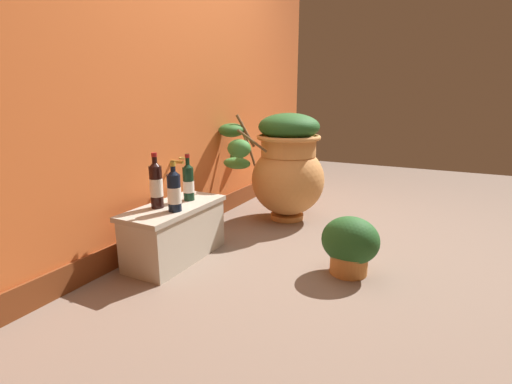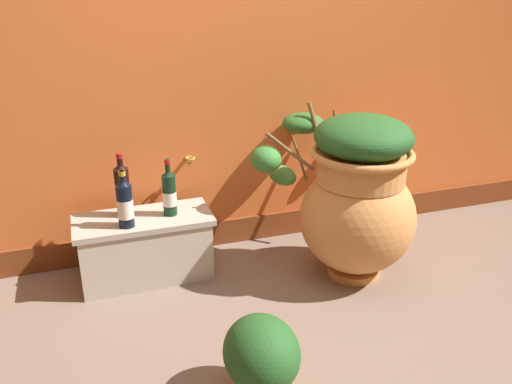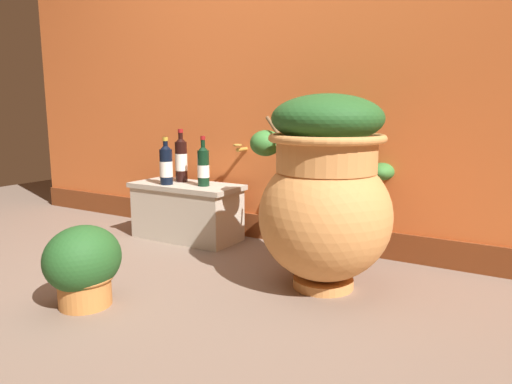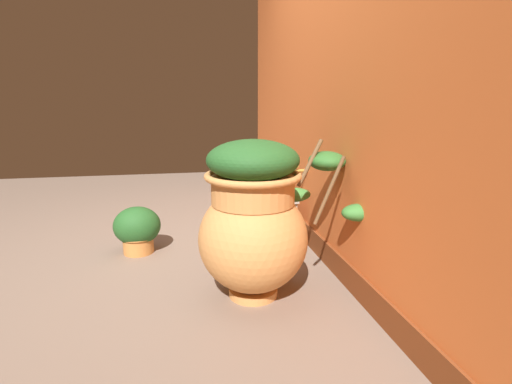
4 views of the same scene
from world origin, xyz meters
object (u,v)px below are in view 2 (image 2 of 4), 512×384
(wine_bottle_left, at_px, (169,192))
(wine_bottle_right, at_px, (123,189))
(wine_bottle_middle, at_px, (125,203))
(terracotta_urn, at_px, (355,196))
(potted_shrub, at_px, (261,359))

(wine_bottle_left, xyz_separation_m, wine_bottle_right, (-0.23, 0.07, 0.02))
(wine_bottle_left, distance_m, wine_bottle_right, 0.24)
(wine_bottle_left, height_order, wine_bottle_middle, wine_bottle_left)
(terracotta_urn, bearing_deg, wine_bottle_middle, 168.79)
(wine_bottle_middle, xyz_separation_m, potted_shrub, (0.38, -0.95, -0.30))
(terracotta_urn, xyz_separation_m, wine_bottle_right, (-1.14, 0.37, 0.05))
(wine_bottle_left, xyz_separation_m, potted_shrub, (0.15, -1.03, -0.30))
(wine_bottle_right, bearing_deg, terracotta_urn, -17.77)
(wine_bottle_middle, xyz_separation_m, wine_bottle_right, (0.01, 0.14, 0.02))
(wine_bottle_left, bearing_deg, terracotta_urn, -18.11)
(terracotta_urn, relative_size, wine_bottle_right, 2.90)
(terracotta_urn, relative_size, wine_bottle_left, 3.21)
(terracotta_urn, height_order, potted_shrub, terracotta_urn)
(terracotta_urn, distance_m, wine_bottle_middle, 1.17)
(terracotta_urn, relative_size, wine_bottle_middle, 3.33)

